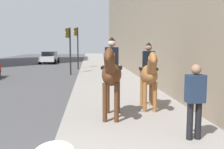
# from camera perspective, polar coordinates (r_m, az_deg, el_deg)

# --- Properties ---
(mounted_horse_near) EXTENTS (2.15, 0.79, 2.35)m
(mounted_horse_near) POSITION_cam_1_polar(r_m,az_deg,el_deg) (7.12, -0.11, 0.34)
(mounted_horse_near) COLOR #4C2B16
(mounted_horse_near) RESTS_ON sidewalk_slab
(mounted_horse_far) EXTENTS (2.15, 0.72, 2.21)m
(mounted_horse_far) POSITION_cam_1_polar(r_m,az_deg,el_deg) (8.27, 8.40, 0.31)
(mounted_horse_far) COLOR brown
(mounted_horse_far) RESTS_ON sidewalk_slab
(pedestrian_greeting) EXTENTS (0.29, 0.42, 1.70)m
(pedestrian_greeting) POSITION_cam_1_polar(r_m,az_deg,el_deg) (5.85, 18.44, -4.85)
(pedestrian_greeting) COLOR black
(pedestrian_greeting) RESTS_ON sidewalk_slab
(car_near_lane) EXTENTS (4.43, 2.06, 1.44)m
(car_near_lane) POSITION_cam_1_polar(r_m,az_deg,el_deg) (31.58, -14.11, 3.85)
(car_near_lane) COLOR #B7BABF
(car_near_lane) RESTS_ON ground
(traffic_light_near_curb) EXTENTS (0.20, 0.44, 3.52)m
(traffic_light_near_curb) POSITION_cam_1_polar(r_m,az_deg,el_deg) (18.97, -9.83, 7.08)
(traffic_light_near_curb) COLOR black
(traffic_light_near_curb) RESTS_ON ground
(traffic_light_far_curb) EXTENTS (0.20, 0.44, 3.83)m
(traffic_light_far_curb) POSITION_cam_1_polar(r_m,az_deg,el_deg) (23.17, -8.06, 7.51)
(traffic_light_far_curb) COLOR black
(traffic_light_far_curb) RESTS_ON ground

